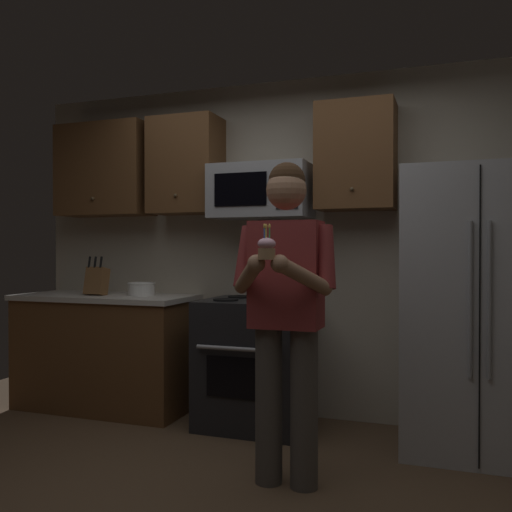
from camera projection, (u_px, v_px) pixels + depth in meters
ground_plane at (193, 511)px, 2.74m from camera, size 6.00×6.00×0.00m
wall_back at (290, 248)px, 4.37m from camera, size 4.40×0.10×2.60m
oven_range at (256, 362)px, 4.06m from camera, size 0.76×0.70×0.93m
microwave at (261, 192)px, 4.16m from camera, size 0.74×0.41×0.40m
refrigerator at (477, 310)px, 3.52m from camera, size 0.90×0.75×1.80m
cabinet_row_upper at (195, 166)px, 4.40m from camera, size 2.78×0.36×0.76m
counter_left at (106, 351)px, 4.52m from camera, size 1.44×0.66×0.92m
knife_block at (97, 281)px, 4.48m from camera, size 0.16×0.15×0.32m
bowl_large_white at (141, 289)px, 4.44m from camera, size 0.22×0.22×0.10m
person at (286, 303)px, 3.02m from camera, size 0.60×0.48×1.76m
cupcake at (267, 248)px, 2.70m from camera, size 0.09×0.09×0.17m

